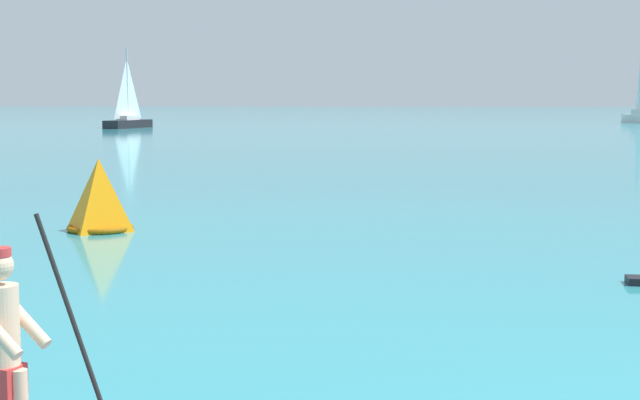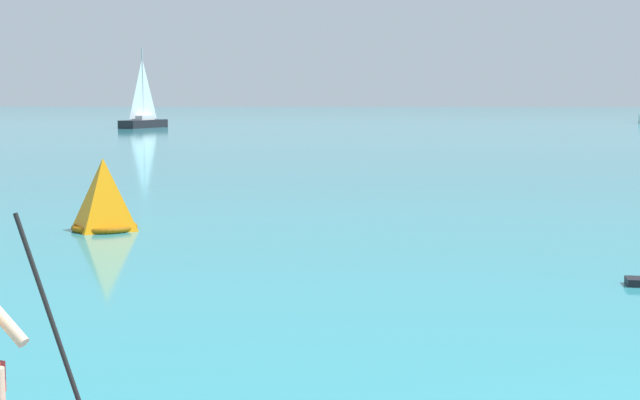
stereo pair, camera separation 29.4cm
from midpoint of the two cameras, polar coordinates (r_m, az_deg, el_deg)
race_marker_buoy at (r=19.66m, az=-12.48°, el=0.14°), size 1.33×1.33×1.47m
sailboat_left_horizon at (r=81.22m, az=-10.50°, el=4.89°), size 3.17×5.44×6.69m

